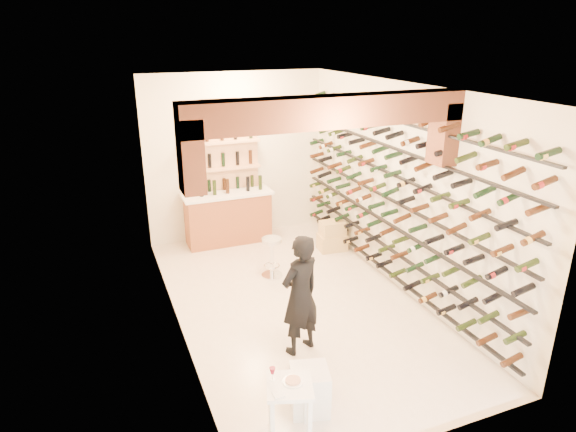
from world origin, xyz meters
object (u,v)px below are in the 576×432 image
object	(u,v)px
crate_lower	(332,242)
back_counter	(228,216)
chrome_barstool	(272,254)
person	(300,295)
wine_rack	(388,194)
tasting_table	(289,394)
white_stool	(310,390)

from	to	relation	value
crate_lower	back_counter	bearing A→B (deg)	147.12
chrome_barstool	crate_lower	size ratio (longest dim) A/B	1.33
back_counter	person	size ratio (longest dim) A/B	1.06
back_counter	wine_rack	bearing A→B (deg)	-55.34
wine_rack	tasting_table	xyz separation A→B (m)	(-2.63, -2.46, -1.02)
tasting_table	white_stool	xyz separation A→B (m)	(0.35, 0.29, -0.28)
back_counter	crate_lower	size ratio (longest dim) A/B	3.31
wine_rack	crate_lower	size ratio (longest dim) A/B	11.10
crate_lower	white_stool	bearing A→B (deg)	-119.96
white_stool	tasting_table	bearing A→B (deg)	-140.73
wine_rack	chrome_barstool	world-z (taller)	wine_rack
wine_rack	back_counter	distance (m)	3.38
tasting_table	crate_lower	size ratio (longest dim) A/B	1.53
wine_rack	chrome_barstool	size ratio (longest dim) A/B	8.32
wine_rack	chrome_barstool	distance (m)	2.16
white_stool	crate_lower	size ratio (longest dim) A/B	0.98
wine_rack	tasting_table	bearing A→B (deg)	-136.92
white_stool	chrome_barstool	world-z (taller)	chrome_barstool
tasting_table	chrome_barstool	bearing A→B (deg)	91.21
tasting_table	chrome_barstool	size ratio (longest dim) A/B	1.15
tasting_table	wine_rack	bearing A→B (deg)	61.69
back_counter	tasting_table	bearing A→B (deg)	-98.87
person	tasting_table	bearing A→B (deg)	42.93
tasting_table	back_counter	bearing A→B (deg)	99.74
crate_lower	tasting_table	bearing A→B (deg)	-121.93
tasting_table	person	size ratio (longest dim) A/B	0.49
white_stool	chrome_barstool	xyz separation A→B (m)	(0.72, 3.12, 0.15)
back_counter	tasting_table	xyz separation A→B (m)	(-0.80, -5.11, -0.00)
tasting_table	chrome_barstool	distance (m)	3.58
wine_rack	crate_lower	world-z (taller)	wine_rack
white_stool	back_counter	bearing A→B (deg)	84.75
person	crate_lower	distance (m)	3.30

